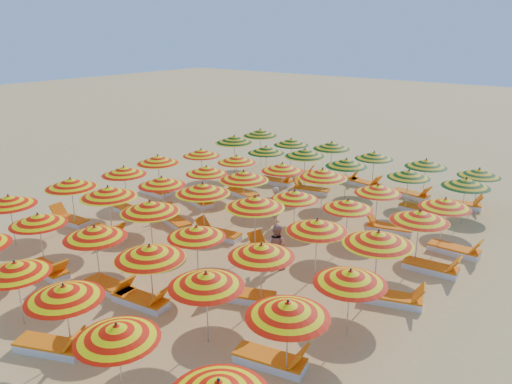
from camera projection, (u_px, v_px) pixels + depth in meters
ground at (248, 235)px, 18.88m from camera, size 120.00×120.00×0.00m
umbrella_2 at (15, 268)px, 12.72m from camera, size 2.05×2.05×1.87m
umbrella_3 at (64, 292)px, 11.46m from camera, size 1.89×1.89×1.92m
umbrella_4 at (117, 332)px, 10.04m from camera, size 1.96×1.96×1.87m
umbrella_6 at (9, 200)px, 17.42m from camera, size 2.29×2.29×1.97m
umbrella_7 at (38, 219)px, 15.88m from camera, size 2.29×2.29×1.91m
umbrella_8 at (95, 232)px, 14.70m from camera, size 2.16×2.16×1.98m
umbrella_9 at (150, 252)px, 13.30m from camera, size 2.35×2.35×2.03m
umbrella_10 at (206, 280)px, 11.94m from camera, size 2.37×2.37×1.98m
umbrella_11 at (288, 310)px, 10.67m from camera, size 2.47×2.47×1.98m
umbrella_12 at (71, 183)px, 19.06m from camera, size 2.23×2.23×2.08m
umbrella_13 at (108, 192)px, 17.82m from camera, size 2.11×2.11×2.15m
umbrella_14 at (150, 207)px, 16.51m from camera, size 2.11×2.11×2.10m
umbrella_15 at (196, 232)px, 14.94m from camera, size 1.79×1.79×1.89m
umbrella_16 at (261, 250)px, 13.54m from camera, size 2.41×2.41×1.96m
umbrella_17 at (350, 277)px, 12.14m from camera, size 1.97×1.97×1.94m
umbrella_18 at (124, 171)px, 20.99m from camera, size 2.25×2.25×1.99m
umbrella_19 at (162, 181)px, 19.61m from camera, size 2.00×2.00×1.97m
umbrella_20 at (203, 188)px, 18.24m from camera, size 2.52×2.52×2.14m
umbrella_21 at (255, 202)px, 16.80m from camera, size 2.68×2.68×2.15m
umbrella_22 at (317, 225)px, 15.11m from camera, size 2.22×2.22×2.02m
umbrella_23 at (378, 238)px, 13.99m from camera, size 2.58×2.58×2.13m
umbrella_24 at (158, 159)px, 22.56m from camera, size 2.09×2.09×2.06m
umbrella_25 at (206, 170)px, 21.39m from camera, size 2.01×2.01×1.90m
umbrella_26 at (244, 176)px, 19.89m from camera, size 2.16×2.16×2.12m
umbrella_27 at (295, 195)px, 18.27m from camera, size 2.15×2.15×1.87m
umbrella_28 at (348, 204)px, 17.30m from camera, size 1.80×1.80×1.88m
umbrella_29 at (420, 216)px, 15.91m from camera, size 2.22×2.22×2.01m
umbrella_30 at (201, 152)px, 24.35m from camera, size 2.20×2.20×1.91m
umbrella_31 at (237, 159)px, 23.22m from camera, size 1.79×1.79×1.89m
umbrella_32 at (282, 167)px, 21.69m from camera, size 2.00×2.00×1.94m
umbrella_33 at (323, 173)px, 20.18m from camera, size 2.14×2.14×2.12m
umbrella_34 at (378, 189)px, 18.91m from camera, size 1.93×1.93×1.89m
umbrella_35 at (445, 203)px, 17.34m from camera, size 1.92×1.92×1.90m
umbrella_36 at (234, 139)px, 26.18m from camera, size 2.38×2.38×2.17m
umbrella_37 at (266, 150)px, 24.82m from camera, size 2.43×2.43×1.94m
umbrella_38 at (305, 153)px, 23.59m from camera, size 2.08×2.08×2.11m
umbrella_39 at (346, 163)px, 22.20m from camera, size 2.09×2.09×2.01m
umbrella_40 at (409, 174)px, 20.85m from camera, size 2.19×2.19×1.89m
umbrella_41 at (466, 183)px, 19.46m from camera, size 2.30×2.30×1.97m
umbrella_42 at (260, 133)px, 28.00m from camera, size 2.26×2.26×2.13m
umbrella_43 at (291, 142)px, 26.42m from camera, size 2.16×2.16×1.96m
umbrella_44 at (332, 145)px, 25.23m from camera, size 2.50×2.50×2.06m
umbrella_45 at (374, 155)px, 23.72m from camera, size 2.09×2.09×1.94m
umbrella_46 at (426, 163)px, 22.23m from camera, size 2.11×2.11×1.97m
umbrella_47 at (479, 172)px, 21.09m from camera, size 2.31×2.31×1.88m
lounger_2 at (51, 346)px, 12.06m from camera, size 1.82×1.22×0.69m
lounger_3 at (48, 270)px, 15.84m from camera, size 1.74×0.62×0.69m
lounger_4 at (111, 287)px, 14.81m from camera, size 1.75×0.65×0.69m
lounger_5 at (141, 300)px, 14.09m from camera, size 1.80×0.81×0.69m
lounger_6 at (272, 360)px, 11.55m from camera, size 1.82×0.93×0.69m
lounger_7 at (69, 220)px, 20.01m from camera, size 1.78×0.73×0.69m
lounger_8 at (107, 233)px, 18.75m from camera, size 1.74×0.61×0.69m
lounger_9 at (244, 295)px, 14.36m from camera, size 1.82×1.20×0.69m
lounger_10 at (131, 211)px, 20.96m from camera, size 1.76×0.66×0.69m
lounger_11 at (175, 221)px, 19.90m from camera, size 1.83×1.06×0.69m
lounger_12 at (218, 234)px, 18.64m from camera, size 1.80×0.86×0.69m
lounger_13 at (268, 252)px, 17.11m from camera, size 1.82×1.02×0.69m
lounger_14 at (393, 298)px, 14.19m from camera, size 1.83×1.10×0.69m
lounger_15 at (155, 191)px, 23.48m from camera, size 1.76×0.68×0.69m
lounger_16 at (199, 201)px, 22.16m from camera, size 1.83×1.07×0.69m
lounger_17 at (432, 268)px, 16.01m from camera, size 1.78×0.74×0.69m
lounger_18 at (242, 193)px, 23.23m from camera, size 1.81×0.88×0.69m
lounger_19 at (388, 228)px, 19.17m from camera, size 1.82×0.99×0.69m
lounger_20 at (455, 250)px, 17.29m from camera, size 1.74×0.59×0.69m
lounger_21 at (276, 181)px, 25.03m from camera, size 1.80×0.81×0.69m
lounger_22 at (310, 190)px, 23.68m from camera, size 1.82×1.01×0.69m
lounger_23 at (421, 210)px, 21.12m from camera, size 1.77×0.71×0.69m
lounger_24 at (300, 172)px, 26.55m from camera, size 1.83×1.11×0.69m
lounger_25 at (343, 178)px, 25.55m from camera, size 1.78×0.75×0.69m
lounger_26 at (364, 183)px, 24.67m from camera, size 1.79×0.78×0.69m
lounger_27 at (412, 195)px, 23.01m from camera, size 1.80×0.85×0.69m
lounger_28 at (461, 205)px, 21.70m from camera, size 1.83×1.06×0.69m
beachgoer_a at (277, 205)px, 19.84m from camera, size 0.56×0.66×1.53m
beachgoer_b at (276, 246)px, 16.18m from camera, size 0.74×0.59×1.49m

